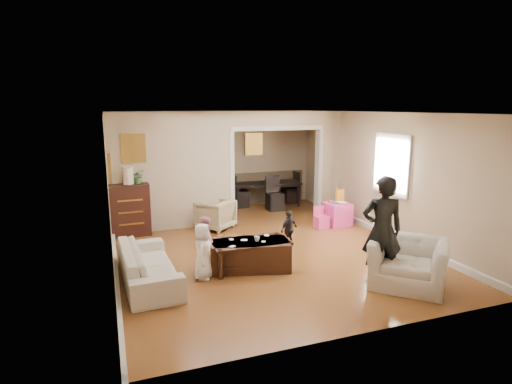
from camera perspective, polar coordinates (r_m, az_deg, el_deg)
name	(u,v)px	position (r m, az deg, el deg)	size (l,w,h in m)	color
floor	(259,246)	(8.37, 0.47, -7.32)	(7.00, 7.00, 0.00)	#955226
partition_left	(173,172)	(9.43, -11.23, 2.76)	(2.75, 0.18, 2.60)	#C8B092
partition_right	(327,164)	(10.69, 9.65, 3.83)	(0.55, 0.18, 2.60)	#C8B092
partition_header	(277,119)	(10.00, 2.88, 9.93)	(2.22, 0.18, 0.35)	#C8B092
window_pane	(392,164)	(8.98, 18.01, 3.59)	(0.03, 0.95, 1.10)	white
framed_art_partition	(133,148)	(9.18, -16.39, 5.73)	(0.45, 0.03, 0.55)	brown
framed_art_sofa_wall	(109,166)	(6.89, -19.36, 3.33)	(0.03, 0.55, 0.40)	brown
framed_art_alcove	(254,144)	(11.57, -0.30, 6.57)	(0.45, 0.03, 0.55)	brown
sofa	(148,265)	(6.84, -14.45, -9.55)	(1.97, 0.77, 0.58)	beige
armchair_back	(215,215)	(9.44, -5.59, -3.08)	(0.71, 0.73, 0.66)	#C6B48A
armchair_front	(408,263)	(6.89, 20.00, -9.07)	(1.11, 0.97, 0.72)	beige
dresser	(130,210)	(9.29, -16.77, -2.33)	(0.81, 0.46, 1.11)	black
table_lamp	(128,176)	(9.15, -17.03, 2.15)	(0.22, 0.22, 0.36)	beige
potted_plant	(138,177)	(9.17, -15.78, 2.04)	(0.27, 0.23, 0.30)	#417132
coffee_table	(250,255)	(7.16, -0.78, -8.55)	(1.31, 0.65, 0.49)	#351C11
coffee_cup	(257,239)	(7.06, 0.12, -6.39)	(0.10, 0.10, 0.09)	silver
play_table	(337,214)	(9.88, 10.95, -2.98)	(0.54, 0.54, 0.52)	#F841A8
cereal_box	(340,196)	(9.93, 11.35, -0.49)	(0.20, 0.07, 0.30)	yellow
cyan_cup	(335,202)	(9.72, 10.66, -1.39)	(0.08, 0.08, 0.08)	#28AECB
toy_block	(330,201)	(9.86, 10.06, -1.28)	(0.08, 0.06, 0.05)	red
play_bowl	(342,203)	(9.74, 11.63, -1.49)	(0.20, 0.20, 0.05)	white
dining_table	(266,193)	(11.69, 1.36, -0.18)	(1.87, 1.04, 0.66)	black
adult_person	(382,231)	(6.67, 16.81, -5.07)	(0.62, 0.41, 1.71)	black
child_kneel_a	(203,251)	(6.74, -7.28, -8.04)	(0.45, 0.29, 0.92)	white
child_kneel_b	(206,242)	(7.19, -6.89, -6.83)	(0.44, 0.34, 0.90)	pink
child_toddler	(289,229)	(8.15, 4.51, -5.07)	(0.44, 0.19, 0.76)	black
craft_papers	(247,240)	(7.11, -1.23, -6.60)	(0.86, 0.49, 0.00)	white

